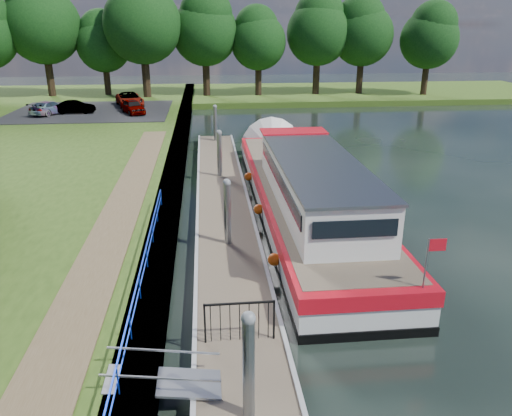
{
  "coord_description": "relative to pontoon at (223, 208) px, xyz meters",
  "views": [
    {
      "loc": [
        -0.71,
        -8.91,
        8.23
      ],
      "look_at": [
        1.17,
        9.51,
        1.4
      ],
      "focal_mm": 35.0,
      "sensor_mm": 36.0,
      "label": 1
    }
  ],
  "objects": [
    {
      "name": "far_bank",
      "position": [
        12.0,
        39.0,
        0.12
      ],
      "size": [
        60.0,
        18.0,
        0.6
      ],
      "primitive_type": "cube",
      "color": "#304D16",
      "rests_on": "ground"
    },
    {
      "name": "car_d",
      "position": [
        -7.83,
        27.36,
        1.31
      ],
      "size": [
        3.4,
        5.17,
        1.32
      ],
      "primitive_type": "imported",
      "rotation": [
        0.0,
        0.0,
        0.28
      ],
      "color": "#999999",
      "rests_on": "carpark"
    },
    {
      "name": "gate_panel",
      "position": [
        -0.0,
        -10.8,
        0.97
      ],
      "size": [
        1.85,
        0.05,
        1.15
      ],
      "color": "black",
      "rests_on": "ground"
    },
    {
      "name": "car_c",
      "position": [
        -14.17,
        23.48,
        1.24
      ],
      "size": [
        3.12,
        4.38,
        1.18
      ],
      "primitive_type": "imported",
      "rotation": [
        0.0,
        0.0,
        2.73
      ],
      "color": "#999999",
      "rests_on": "carpark"
    },
    {
      "name": "carpark",
      "position": [
        -11.0,
        25.0,
        0.62
      ],
      "size": [
        14.0,
        12.0,
        0.06
      ],
      "primitive_type": "cube",
      "color": "black",
      "rests_on": "riverbank"
    },
    {
      "name": "blue_fence",
      "position": [
        -2.75,
        -10.0,
        1.13
      ],
      "size": [
        0.04,
        18.04,
        0.72
      ],
      "color": "#0C2DBF",
      "rests_on": "riverbank"
    },
    {
      "name": "car_b",
      "position": [
        -12.1,
        23.8,
        1.21
      ],
      "size": [
        3.39,
        1.21,
        1.11
      ],
      "primitive_type": "imported",
      "rotation": [
        0.0,
        0.0,
        1.58
      ],
      "color": "#999999",
      "rests_on": "carpark"
    },
    {
      "name": "pontoon",
      "position": [
        0.0,
        0.0,
        0.0
      ],
      "size": [
        2.5,
        30.0,
        0.56
      ],
      "color": "brown",
      "rests_on": "ground"
    },
    {
      "name": "footpath",
      "position": [
        -4.4,
        -5.0,
        0.62
      ],
      "size": [
        1.6,
        40.0,
        0.05
      ],
      "primitive_type": "cube",
      "color": "brown",
      "rests_on": "riverbank"
    },
    {
      "name": "mooring_piles",
      "position": [
        0.0,
        0.0,
        1.1
      ],
      "size": [
        0.3,
        27.3,
        3.55
      ],
      "color": "gray",
      "rests_on": "ground"
    },
    {
      "name": "gangway",
      "position": [
        -1.85,
        -12.5,
        0.44
      ],
      "size": [
        2.58,
        1.0,
        0.92
      ],
      "color": "#A5A8AD",
      "rests_on": "ground"
    },
    {
      "name": "barge",
      "position": [
        3.6,
        -0.21,
        0.9
      ],
      "size": [
        4.36,
        21.15,
        4.78
      ],
      "color": "black",
      "rests_on": "ground"
    },
    {
      "name": "bank_edge",
      "position": [
        -2.55,
        2.0,
        0.2
      ],
      "size": [
        1.1,
        90.0,
        0.78
      ],
      "primitive_type": "cube",
      "color": "#473D2D",
      "rests_on": "ground"
    },
    {
      "name": "horizon_trees",
      "position": [
        -1.61,
        35.68,
        7.76
      ],
      "size": [
        54.38,
        10.03,
        12.87
      ],
      "color": "#332316",
      "rests_on": "ground"
    },
    {
      "name": "ground",
      "position": [
        0.0,
        -13.0,
        -0.18
      ],
      "size": [
        160.0,
        160.0,
        0.0
      ],
      "primitive_type": "plane",
      "color": "black",
      "rests_on": "ground"
    },
    {
      "name": "car_a",
      "position": [
        -7.0,
        23.13,
        1.26
      ],
      "size": [
        2.76,
        3.87,
        1.22
      ],
      "primitive_type": "imported",
      "rotation": [
        0.0,
        0.0,
        0.41
      ],
      "color": "#999999",
      "rests_on": "carpark"
    }
  ]
}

